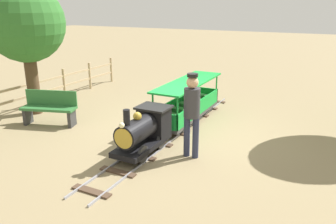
% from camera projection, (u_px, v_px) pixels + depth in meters
% --- Properties ---
extents(ground_plane, '(60.00, 60.00, 0.00)m').
position_uv_depth(ground_plane, '(172.00, 133.00, 7.61)').
color(ground_plane, '#8C7A56').
extents(track, '(0.69, 6.40, 0.04)m').
position_uv_depth(track, '(172.00, 132.00, 7.62)').
color(track, gray).
rests_on(track, ground_plane).
extents(locomotive, '(0.65, 1.45, 1.02)m').
position_uv_depth(locomotive, '(144.00, 130.00, 6.44)').
color(locomotive, black).
rests_on(locomotive, ground_plane).
extents(passenger_car, '(0.75, 2.70, 0.97)m').
position_uv_depth(passenger_car, '(188.00, 105.00, 8.25)').
color(passenger_car, '#3F3F3F').
rests_on(passenger_car, ground_plane).
extents(conductor_person, '(0.30, 0.30, 1.62)m').
position_uv_depth(conductor_person, '(192.00, 109.00, 6.13)').
color(conductor_person, '#282D47').
rests_on(conductor_person, ground_plane).
extents(park_bench, '(1.36, 0.78, 0.82)m').
position_uv_depth(park_bench, '(50.00, 108.00, 8.02)').
color(park_bench, '#2D6B33').
rests_on(park_bench, ground_plane).
extents(oak_tree_far, '(1.96, 1.96, 3.33)m').
position_uv_depth(oak_tree_far, '(25.00, 24.00, 8.28)').
color(oak_tree_far, '#4C3823').
rests_on(oak_tree_far, ground_plane).
extents(fence_section, '(0.08, 7.48, 0.90)m').
position_uv_depth(fence_section, '(33.00, 91.00, 9.35)').
color(fence_section, tan).
rests_on(fence_section, ground_plane).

